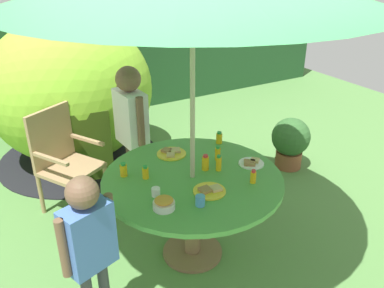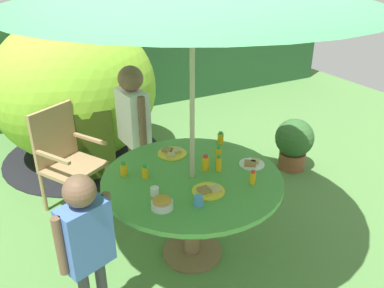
{
  "view_description": "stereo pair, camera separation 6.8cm",
  "coord_description": "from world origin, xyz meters",
  "px_view_note": "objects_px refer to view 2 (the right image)",
  "views": [
    {
      "loc": [
        -1.32,
        -2.3,
        2.32
      ],
      "look_at": [
        0.04,
        0.08,
        0.98
      ],
      "focal_mm": 37.68,
      "sensor_mm": 36.0,
      "label": 1
    },
    {
      "loc": [
        -1.26,
        -2.34,
        2.32
      ],
      "look_at": [
        0.04,
        0.08,
        0.98
      ],
      "focal_mm": 37.68,
      "sensor_mm": 36.0,
      "label": 2
    }
  ],
  "objects_px": {
    "juice_bottle_center_front": "(205,163)",
    "potted_plant": "(294,142)",
    "cup_far": "(198,201)",
    "wooden_chair": "(65,154)",
    "snack_bowl": "(162,203)",
    "juice_bottle_far_right": "(145,172)",
    "child_in_blue_shirt": "(86,236)",
    "plate_near_right": "(252,164)",
    "dome_tent": "(76,91)",
    "juice_bottle_mid_right": "(218,154)",
    "child_in_white_shirt": "(133,118)",
    "juice_bottle_near_left": "(221,138)",
    "juice_bottle_mid_left": "(219,164)",
    "garden_table": "(192,190)",
    "plate_front_edge": "(209,191)",
    "juice_bottle_far_left": "(253,178)",
    "juice_bottle_back_edge": "(124,169)",
    "cup_near": "(155,191)",
    "plate_center_back": "(172,153)"
  },
  "relations": [
    {
      "from": "dome_tent",
      "to": "juice_bottle_mid_left",
      "type": "relative_size",
      "value": 16.07
    },
    {
      "from": "garden_table",
      "to": "juice_bottle_far_left",
      "type": "height_order",
      "value": "juice_bottle_far_left"
    },
    {
      "from": "garden_table",
      "to": "juice_bottle_mid_right",
      "type": "bearing_deg",
      "value": 23.2
    },
    {
      "from": "child_in_blue_shirt",
      "to": "snack_bowl",
      "type": "height_order",
      "value": "child_in_blue_shirt"
    },
    {
      "from": "juice_bottle_mid_left",
      "to": "cup_near",
      "type": "xyz_separation_m",
      "value": [
        -0.58,
        -0.09,
        -0.03
      ]
    },
    {
      "from": "snack_bowl",
      "to": "child_in_blue_shirt",
      "type": "bearing_deg",
      "value": -175.88
    },
    {
      "from": "juice_bottle_far_right",
      "to": "juice_bottle_mid_right",
      "type": "bearing_deg",
      "value": -2.06
    },
    {
      "from": "juice_bottle_mid_left",
      "to": "cup_near",
      "type": "distance_m",
      "value": 0.59
    },
    {
      "from": "cup_far",
      "to": "wooden_chair",
      "type": "bearing_deg",
      "value": 109.68
    },
    {
      "from": "child_in_blue_shirt",
      "to": "plate_near_right",
      "type": "relative_size",
      "value": 5.69
    },
    {
      "from": "juice_bottle_center_front",
      "to": "potted_plant",
      "type": "bearing_deg",
      "value": 23.84
    },
    {
      "from": "juice_bottle_mid_right",
      "to": "child_in_white_shirt",
      "type": "bearing_deg",
      "value": 113.74
    },
    {
      "from": "plate_front_edge",
      "to": "juice_bottle_mid_left",
      "type": "distance_m",
      "value": 0.33
    },
    {
      "from": "dome_tent",
      "to": "cup_near",
      "type": "height_order",
      "value": "dome_tent"
    },
    {
      "from": "cup_far",
      "to": "potted_plant",
      "type": "bearing_deg",
      "value": 30.49
    },
    {
      "from": "juice_bottle_far_left",
      "to": "juice_bottle_back_edge",
      "type": "distance_m",
      "value": 0.98
    },
    {
      "from": "garden_table",
      "to": "juice_bottle_mid_right",
      "type": "height_order",
      "value": "juice_bottle_mid_right"
    },
    {
      "from": "dome_tent",
      "to": "cup_far",
      "type": "bearing_deg",
      "value": -78.73
    },
    {
      "from": "child_in_white_shirt",
      "to": "juice_bottle_far_left",
      "type": "distance_m",
      "value": 1.4
    },
    {
      "from": "juice_bottle_center_front",
      "to": "garden_table",
      "type": "bearing_deg",
      "value": -162.27
    },
    {
      "from": "cup_near",
      "to": "snack_bowl",
      "type": "bearing_deg",
      "value": -96.42
    },
    {
      "from": "juice_bottle_center_front",
      "to": "juice_bottle_mid_right",
      "type": "relative_size",
      "value": 1.06
    },
    {
      "from": "child_in_white_shirt",
      "to": "dome_tent",
      "type": "bearing_deg",
      "value": -171.77
    },
    {
      "from": "snack_bowl",
      "to": "juice_bottle_far_right",
      "type": "distance_m",
      "value": 0.43
    },
    {
      "from": "garden_table",
      "to": "potted_plant",
      "type": "height_order",
      "value": "garden_table"
    },
    {
      "from": "juice_bottle_near_left",
      "to": "plate_near_right",
      "type": "bearing_deg",
      "value": -88.67
    },
    {
      "from": "juice_bottle_mid_left",
      "to": "juice_bottle_center_front",
      "type": "bearing_deg",
      "value": 144.09
    },
    {
      "from": "wooden_chair",
      "to": "juice_bottle_mid_right",
      "type": "bearing_deg",
      "value": -76.92
    },
    {
      "from": "garden_table",
      "to": "juice_bottle_mid_right",
      "type": "distance_m",
      "value": 0.39
    },
    {
      "from": "garden_table",
      "to": "plate_front_edge",
      "type": "relative_size",
      "value": 5.87
    },
    {
      "from": "snack_bowl",
      "to": "plate_front_edge",
      "type": "bearing_deg",
      "value": 3.5
    },
    {
      "from": "potted_plant",
      "to": "child_in_blue_shirt",
      "type": "relative_size",
      "value": 0.52
    },
    {
      "from": "garden_table",
      "to": "plate_front_edge",
      "type": "height_order",
      "value": "plate_front_edge"
    },
    {
      "from": "child_in_blue_shirt",
      "to": "juice_bottle_near_left",
      "type": "height_order",
      "value": "child_in_blue_shirt"
    },
    {
      "from": "cup_near",
      "to": "cup_far",
      "type": "bearing_deg",
      "value": -50.44
    },
    {
      "from": "potted_plant",
      "to": "juice_bottle_center_front",
      "type": "xyz_separation_m",
      "value": [
        -1.58,
        -0.7,
        0.47
      ]
    },
    {
      "from": "child_in_white_shirt",
      "to": "juice_bottle_mid_left",
      "type": "relative_size",
      "value": 10.45
    },
    {
      "from": "juice_bottle_mid_left",
      "to": "cup_far",
      "type": "relative_size",
      "value": 1.77
    },
    {
      "from": "child_in_blue_shirt",
      "to": "plate_front_edge",
      "type": "bearing_deg",
      "value": -14.82
    },
    {
      "from": "juice_bottle_back_edge",
      "to": "cup_far",
      "type": "distance_m",
      "value": 0.7
    },
    {
      "from": "dome_tent",
      "to": "plate_near_right",
      "type": "distance_m",
      "value": 2.42
    },
    {
      "from": "wooden_chair",
      "to": "juice_bottle_near_left",
      "type": "bearing_deg",
      "value": -64.75
    },
    {
      "from": "wooden_chair",
      "to": "plate_near_right",
      "type": "distance_m",
      "value": 1.8
    },
    {
      "from": "juice_bottle_far_left",
      "to": "juice_bottle_mid_left",
      "type": "distance_m",
      "value": 0.31
    },
    {
      "from": "juice_bottle_far_left",
      "to": "cup_far",
      "type": "bearing_deg",
      "value": -173.28
    },
    {
      "from": "plate_center_back",
      "to": "cup_near",
      "type": "distance_m",
      "value": 0.64
    },
    {
      "from": "juice_bottle_near_left",
      "to": "juice_bottle_mid_right",
      "type": "height_order",
      "value": "juice_bottle_mid_right"
    },
    {
      "from": "dome_tent",
      "to": "potted_plant",
      "type": "relative_size",
      "value": 3.52
    },
    {
      "from": "potted_plant",
      "to": "plate_near_right",
      "type": "bearing_deg",
      "value": -146.28
    },
    {
      "from": "potted_plant",
      "to": "child_in_blue_shirt",
      "type": "xyz_separation_m",
      "value": [
        -2.63,
        -1.05,
        0.41
      ]
    }
  ]
}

